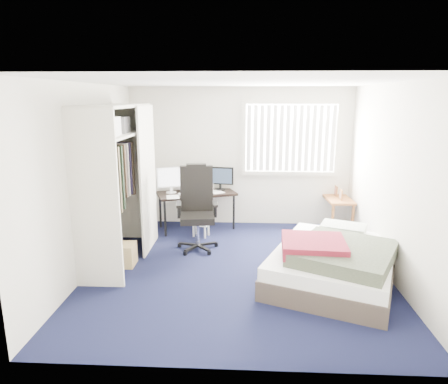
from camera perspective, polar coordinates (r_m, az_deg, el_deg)
ground at (r=5.63m, az=1.87°, el=-10.92°), size 4.20×4.20×0.00m
room_shell at (r=5.19m, az=1.99°, el=4.45°), size 4.20×4.20×4.20m
window_assembly at (r=7.25m, az=9.49°, el=7.55°), size 1.72×0.09×1.32m
closet at (r=5.75m, az=-14.88°, el=3.30°), size 0.64×1.84×2.22m
desk at (r=7.12m, az=-3.99°, el=0.33°), size 1.49×1.07×1.13m
office_chair at (r=6.24m, az=-3.86°, el=-3.52°), size 0.69×0.69×1.31m
footstool at (r=6.82m, az=-3.31°, el=-4.87°), size 0.34×0.30×0.23m
nightstand at (r=7.39m, az=15.89°, el=-1.25°), size 0.46×0.86×0.76m
bed at (r=5.35m, az=15.46°, el=-9.55°), size 2.05×2.32×0.64m
pine_box at (r=5.87m, az=-14.63°, el=-8.64°), size 0.42×0.32×0.31m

